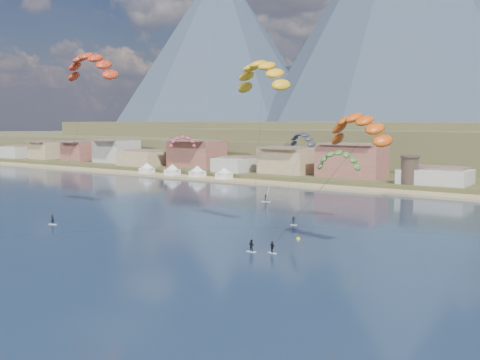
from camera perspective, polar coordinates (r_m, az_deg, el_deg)
The scene contains 13 objects.
ground at distance 84.87m, azimuth -12.53°, elevation -8.59°, with size 2400.00×2400.00×0.00m, color black.
beach at distance 173.80m, azimuth 14.02°, elevation -1.11°, with size 2200.00×12.00×0.90m.
town at distance 204.49m, azimuth 5.14°, elevation 2.26°, with size 400.00×24.00×12.00m.
watchtower at distance 179.04m, azimuth 16.47°, elevation 0.99°, with size 5.82×5.82×8.60m.
beach_tents at distance 212.43m, azimuth -5.57°, elevation 1.23°, with size 43.40×6.40×5.00m.
kitesurfer_red at distance 133.33m, azimuth -14.53°, elevation 11.21°, with size 14.02×17.89×37.70m.
kitesurfer_yellow at distance 106.00m, azimuth 2.24°, elevation 10.66°, with size 14.34×18.37×33.91m.
kitesurfer_orange at distance 92.59m, azimuth 11.73°, elevation 5.41°, with size 18.00×13.35×24.79m.
kitesurfer_green at distance 121.26m, azimuth 9.72°, elevation 2.20°, with size 11.00×12.69×17.07m.
distant_kite_pink at distance 169.21m, azimuth -5.74°, elevation 3.98°, with size 8.13×8.22×18.22m.
distant_kite_dark at distance 146.84m, azimuth 6.21°, elevation 4.27°, with size 8.88×6.92×19.59m.
windsurfer at distance 148.85m, azimuth 2.64°, elevation -1.64°, with size 2.59×2.81×4.58m.
buoy at distance 103.03m, azimuth 5.80°, elevation -5.83°, with size 0.72×0.72×0.72m.
Camera 1 is at (60.58, -55.56, 21.12)m, focal length 43.03 mm.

